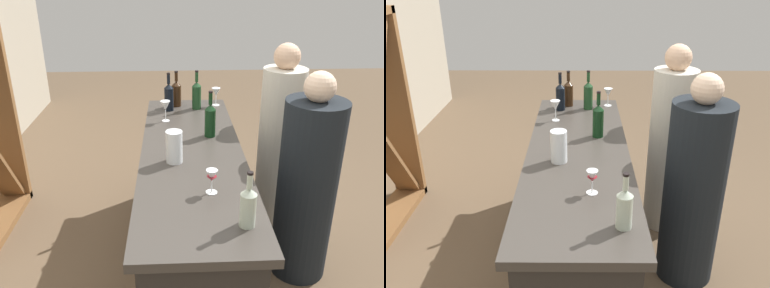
% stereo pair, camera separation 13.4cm
% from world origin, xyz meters
% --- Properties ---
extents(ground_plane, '(12.00, 12.00, 0.00)m').
position_xyz_m(ground_plane, '(0.00, 0.00, 0.00)').
color(ground_plane, brown).
extents(bar_counter, '(2.20, 0.68, 0.92)m').
position_xyz_m(bar_counter, '(0.00, 0.00, 0.47)').
color(bar_counter, '#2A2723').
rests_on(bar_counter, ground).
extents(wine_bottle_leftmost_clear_pale, '(0.08, 0.08, 0.29)m').
position_xyz_m(wine_bottle_leftmost_clear_pale, '(-0.85, -0.22, 1.03)').
color(wine_bottle_leftmost_clear_pale, '#B7C6B2').
rests_on(wine_bottle_leftmost_clear_pale, bar_counter).
extents(wine_bottle_second_left_dark_green, '(0.08, 0.08, 0.34)m').
position_xyz_m(wine_bottle_second_left_dark_green, '(0.25, -0.14, 1.05)').
color(wine_bottle_second_left_dark_green, black).
rests_on(wine_bottle_second_left_dark_green, bar_counter).
extents(wine_bottle_center_near_black, '(0.08, 0.08, 0.33)m').
position_xyz_m(wine_bottle_center_near_black, '(0.83, 0.16, 1.05)').
color(wine_bottle_center_near_black, black).
rests_on(wine_bottle_center_near_black, bar_counter).
extents(wine_bottle_second_right_olive_green, '(0.08, 0.08, 0.33)m').
position_xyz_m(wine_bottle_second_right_olive_green, '(0.86, -0.08, 1.05)').
color(wine_bottle_second_right_olive_green, '#193D1E').
rests_on(wine_bottle_second_right_olive_green, bar_counter).
extents(wine_bottle_rightmost_amber_brown, '(0.08, 0.08, 0.31)m').
position_xyz_m(wine_bottle_rightmost_amber_brown, '(0.94, 0.09, 1.04)').
color(wine_bottle_rightmost_amber_brown, '#331E0F').
rests_on(wine_bottle_rightmost_amber_brown, bar_counter).
extents(wine_glass_near_left, '(0.08, 0.08, 0.16)m').
position_xyz_m(wine_glass_near_left, '(0.94, -0.26, 1.04)').
color(wine_glass_near_left, white).
rests_on(wine_glass_near_left, bar_counter).
extents(wine_glass_near_center, '(0.06, 0.06, 0.14)m').
position_xyz_m(wine_glass_near_center, '(-0.54, -0.08, 1.02)').
color(wine_glass_near_center, white).
rests_on(wine_glass_near_center, bar_counter).
extents(wine_glass_near_right, '(0.08, 0.08, 0.17)m').
position_xyz_m(wine_glass_near_right, '(0.57, 0.18, 1.05)').
color(wine_glass_near_right, white).
rests_on(wine_glass_near_right, bar_counter).
extents(water_pitcher, '(0.10, 0.10, 0.21)m').
position_xyz_m(water_pitcher, '(-0.16, 0.12, 1.03)').
color(water_pitcher, silver).
rests_on(water_pitcher, bar_counter).
extents(person_left_guest, '(0.42, 0.42, 1.54)m').
position_xyz_m(person_left_guest, '(0.51, -0.73, 0.71)').
color(person_left_guest, beige).
rests_on(person_left_guest, ground).
extents(person_center_guest, '(0.42, 0.42, 1.49)m').
position_xyz_m(person_center_guest, '(-0.11, -0.77, 0.68)').
color(person_center_guest, black).
rests_on(person_center_guest, ground).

